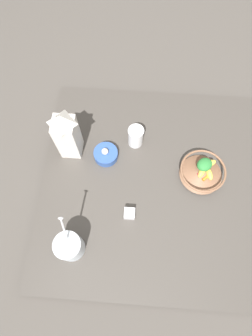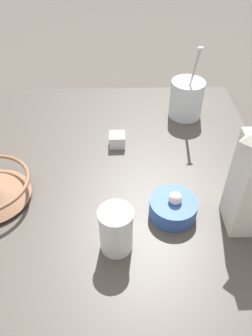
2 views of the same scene
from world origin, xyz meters
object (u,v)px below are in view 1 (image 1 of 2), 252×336
at_px(yogurt_tub, 69,246).
at_px(drinking_cup, 136,136).
at_px(milk_carton, 67,135).
at_px(garlic_bowl, 106,154).
at_px(spice_jar, 129,214).
at_px(fruit_bowl, 202,171).

distance_m(yogurt_tub, drinking_cup, 0.57).
bearing_deg(yogurt_tub, milk_carton, -171.78).
bearing_deg(garlic_bowl, spice_jar, 25.52).
bearing_deg(drinking_cup, milk_carton, -78.42).
bearing_deg(garlic_bowl, drinking_cup, 122.94).
bearing_deg(spice_jar, fruit_bowl, 123.67).
distance_m(yogurt_tub, spice_jar, 0.28).
xyz_separation_m(fruit_bowl, garlic_bowl, (-0.06, -0.45, -0.01)).
height_order(milk_carton, garlic_bowl, milk_carton).
bearing_deg(fruit_bowl, garlic_bowl, -97.75).
relative_size(yogurt_tub, spice_jar, 5.69).
height_order(milk_carton, spice_jar, milk_carton).
distance_m(drinking_cup, spice_jar, 0.36).
height_order(fruit_bowl, milk_carton, milk_carton).
xyz_separation_m(drinking_cup, garlic_bowl, (0.09, -0.14, -0.04)).
relative_size(fruit_bowl, spice_jar, 4.46).
bearing_deg(drinking_cup, spice_jar, -0.78).
distance_m(fruit_bowl, garlic_bowl, 0.45).
bearing_deg(garlic_bowl, yogurt_tub, -12.83).
relative_size(milk_carton, garlic_bowl, 2.55).
bearing_deg(milk_carton, spice_jar, 44.57).
height_order(fruit_bowl, garlic_bowl, fruit_bowl).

